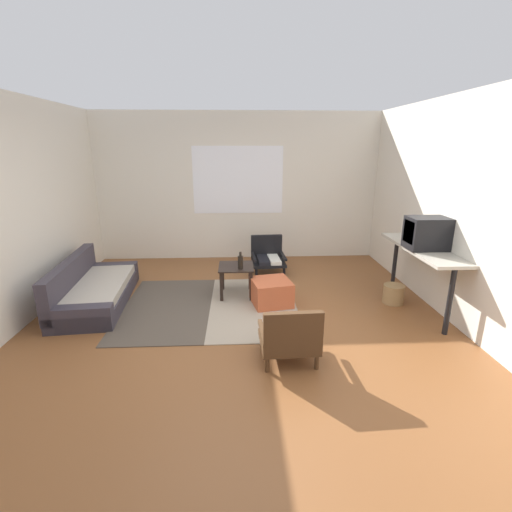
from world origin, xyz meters
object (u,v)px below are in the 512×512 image
Objects in this scene: armchair_by_window at (268,256)px; console_shelf at (422,253)px; ottoman_orange at (271,292)px; couch at (93,290)px; clay_vase at (414,233)px; crt_television at (428,233)px; wicker_basket at (393,294)px; coffee_table at (236,273)px; armchair_striped_foreground at (290,337)px; glass_bottle at (241,262)px.

console_shelf is at bearing -40.37° from armchair_by_window.
console_shelf is (1.94, -0.19, 0.58)m from ottoman_orange.
ottoman_orange is (2.46, -0.16, -0.02)m from couch.
crt_television is at bearing -90.51° from clay_vase.
couch reaches higher than wicker_basket.
ottoman_orange is at bearing -177.72° from clay_vase.
coffee_table is at bearing 173.83° from clay_vase.
ottoman_orange is at bearing 171.84° from crt_television.
couch is 1.16× the size of console_shelf.
coffee_table is at bearing 106.90° from armchair_striped_foreground.
console_shelf is 6.62× the size of glass_bottle.
clay_vase is 1.40× the size of glass_bottle.
ottoman_orange is at bearing 92.29° from armchair_striped_foreground.
crt_television reaches higher than glass_bottle.
glass_bottle reaches higher than armchair_striped_foreground.
glass_bottle is at bearing 1.45° from couch.
wicker_basket is (-0.24, 0.23, -0.91)m from crt_television.
crt_television is 1.47× the size of clay_vase.
armchair_striped_foreground is at bearing -73.10° from coffee_table.
armchair_striped_foreground is 2.14m from wicker_basket.
clay_vase reaches higher than couch.
armchair_by_window is 0.98× the size of armchair_striped_foreground.
clay_vase reaches higher than armchair_by_window.
console_shelf reaches higher than ottoman_orange.
clay_vase is at bearing 90.00° from console_shelf.
armchair_striped_foreground is 1.72m from glass_bottle.
ottoman_orange is 2.10m from clay_vase.
clay_vase is 0.88m from wicker_basket.
couch is at bearing 175.45° from console_shelf.
wicker_basket is (2.11, -0.26, -0.42)m from glass_bottle.
clay_vase is at bearing -6.17° from coffee_table.
glass_bottle is 2.16m from wicker_basket.
ottoman_orange is 0.31× the size of console_shelf.
wicker_basket is at bearing -153.16° from clay_vase.
clay_vase is (1.88, -1.33, 0.69)m from armchair_by_window.
coffee_table is at bearing 116.43° from glass_bottle.
console_shelf is (2.42, -0.53, 0.41)m from coffee_table.
couch is 2.81m from armchair_by_window.
wicker_basket is (1.63, -1.45, -0.14)m from armchair_by_window.
crt_television is at bearing -14.31° from coffee_table.
ottoman_orange is at bearing 178.41° from wicker_basket.
glass_bottle is (-2.35, 0.13, -0.42)m from clay_vase.
crt_television is (1.87, -1.68, 0.77)m from armchair_by_window.
console_shelf is 0.69m from wicker_basket.
glass_bottle is (-0.41, 0.21, 0.38)m from ottoman_orange.
couch is at bearing -153.72° from armchair_by_window.
crt_television is at bearing 31.38° from armchair_striped_foreground.
clay_vase reaches higher than glass_bottle.
armchair_by_window is at bearing 89.86° from armchair_striped_foreground.
crt_television is 2.45m from glass_bottle.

